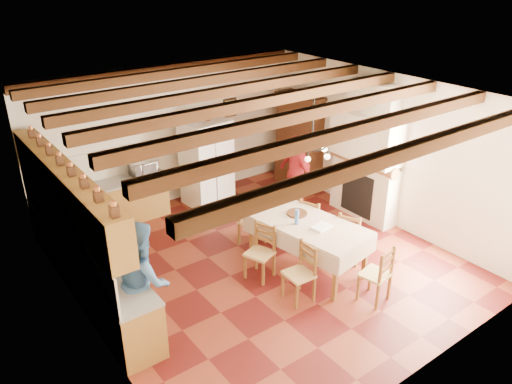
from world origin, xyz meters
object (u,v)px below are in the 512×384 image
Objects in this scene: dining_table at (308,227)px; chair_end_far at (252,221)px; chair_left_near at (299,273)px; chair_left_far at (260,252)px; person_man at (113,251)px; microwave at (143,168)px; chair_right_near at (352,236)px; chair_right_far at (313,221)px; person_woman_red at (295,174)px; person_woman_blue at (143,280)px; chair_end_near at (375,273)px; refrigerator at (207,162)px; hutch at (299,141)px.

chair_end_far is (-0.28, 1.21, -0.32)m from dining_table.
chair_left_far is at bearing -168.40° from chair_left_near.
microwave is (1.65, 2.41, 0.16)m from person_man.
chair_left_far is 1.71m from chair_right_near.
dining_table is at bearing 133.56° from chair_left_near.
person_woman_red reaches higher than chair_right_far.
person_man is 0.99× the size of person_woman_blue.
person_man is at bearing -128.79° from microwave.
chair_left_near is 1.00× the size of chair_end_near.
chair_end_near is 3.24m from person_woman_red.
chair_left_near is at bearing -106.31° from refrigerator.
dining_table is (-0.01, -3.25, -0.13)m from refrigerator.
chair_left_far reaches higher than dining_table.
chair_left_far and chair_right_near have the same top height.
hutch reaches higher than person_man.
dining_table is 2.26× the size of chair_end_far.
chair_end_far is at bearing -70.14° from microwave.
refrigerator is 3.93m from chair_left_near.
chair_end_near reaches higher than dining_table.
dining_table is 2.26× the size of chair_end_near.
person_woman_red is (0.44, 2.04, 0.37)m from chair_right_near.
hutch is 4.14× the size of microwave.
person_woman_blue is (-3.75, 0.39, 0.42)m from chair_right_near.
chair_end_far is (0.55, 0.95, 0.00)m from chair_left_far.
chair_end_near is (0.95, -0.71, 0.00)m from chair_left_near.
chair_end_far reaches higher than dining_table.
person_woman_blue reaches higher than microwave.
microwave is (-1.95, 2.98, 0.57)m from chair_right_far.
chair_left_near and chair_left_far have the same top height.
person_man is at bearing -78.55° from person_woman_red.
dining_table is at bearing -85.50° from person_man.
refrigerator is 1.94× the size of chair_end_near.
chair_left_far is at bearing -78.42° from person_woman_blue.
dining_table is at bearing -130.54° from hutch.
hutch is 1.22× the size of person_woman_blue.
chair_right_far is 1.00× the size of chair_end_near.
chair_end_near is 0.54× the size of person_woman_blue.
dining_table is at bearing -32.74° from person_woman_red.
dining_table is 4.12× the size of microwave.
chair_right_near is 1.00× the size of chair_end_far.
person_woman_blue is 4.51m from person_woman_red.
chair_end_near is 1.83× the size of microwave.
person_woman_red is (1.52, 0.56, 0.37)m from chair_end_far.
person_man is at bearing -150.08° from refrigerator.
chair_left_near is 1.00× the size of chair_right_far.
chair_left_far is at bearing -86.77° from person_man.
chair_left_near and chair_end_far have the same top height.
person_man reaches higher than chair_right_far.
chair_right_near is at bearing -65.95° from chair_end_far.
person_woman_red is at bearing -135.70° from hutch.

